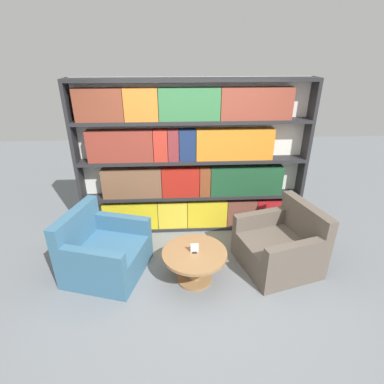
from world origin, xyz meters
name	(u,v)px	position (x,y,z in m)	size (l,w,h in m)	color
ground_plane	(200,290)	(0.00, 0.00, 0.00)	(14.00, 14.00, 0.00)	slate
bookshelf	(191,162)	(-0.03, 1.50, 1.17)	(3.51, 0.30, 2.38)	silver
armchair_left	(104,253)	(-1.25, 0.44, 0.29)	(1.15, 1.16, 0.88)	#386684
armchair_right	(280,247)	(1.14, 0.44, 0.29)	(1.14, 1.15, 0.88)	brown
coffee_table	(195,260)	(-0.05, 0.20, 0.31)	(0.82, 0.82, 0.44)	olive
table_sign	(195,249)	(-0.05, 0.20, 0.49)	(0.10, 0.06, 0.13)	black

